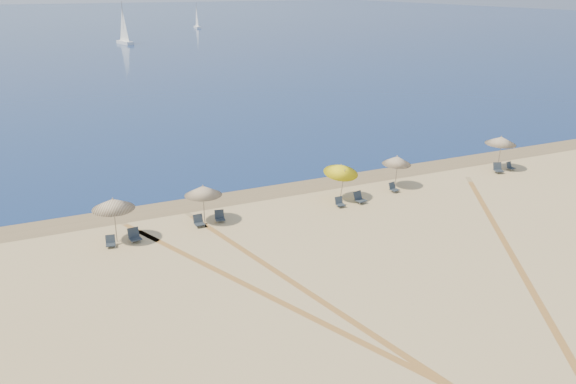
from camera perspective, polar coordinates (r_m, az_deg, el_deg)
name	(u,v)px	position (r m, az deg, el deg)	size (l,w,h in m)	color
ocean	(40,22)	(235.99, -22.79, 14.90)	(500.00, 500.00, 0.00)	#0C2151
wet_sand	(262,192)	(39.37, -2.51, -0.02)	(500.00, 500.00, 0.00)	olive
umbrella_1	(113,204)	(32.47, -16.51, -1.10)	(2.23, 2.25, 2.52)	gray
umbrella_2	(203,191)	(34.11, -8.19, 0.14)	(2.15, 2.15, 2.30)	gray
umbrella_3	(341,169)	(37.42, 5.16, 2.22)	(2.20, 2.27, 2.59)	gray
umbrella_4	(397,160)	(40.39, 10.45, 3.04)	(1.95, 1.98, 2.26)	gray
umbrella_5	(501,140)	(46.23, 19.85, 4.70)	(2.25, 2.27, 2.59)	gray
chair_2	(111,242)	(32.66, -16.74, -4.63)	(0.58, 0.66, 0.60)	#1E252E
chair_3	(134,236)	(32.94, -14.59, -4.10)	(0.66, 0.75, 0.72)	#1E252E
chair_4	(199,221)	(34.21, -8.60, -2.81)	(0.56, 0.66, 0.66)	#1E252E
chair_5	(220,217)	(34.73, -6.60, -2.37)	(0.65, 0.72, 0.65)	#1E252E
chair_6	(340,202)	(36.89, 5.01, -1.01)	(0.52, 0.61, 0.61)	#1E252E
chair_7	(359,198)	(37.64, 6.88, -0.57)	(0.71, 0.80, 0.72)	#1E252E
chair_8	(393,188)	(39.97, 10.13, 0.40)	(0.62, 0.69, 0.62)	#1E252E
chair_9	(498,168)	(45.99, 19.59, 2.16)	(0.81, 0.87, 0.73)	#1E252E
chair_10	(510,166)	(47.03, 20.64, 2.32)	(0.58, 0.64, 0.59)	#1E252E
sailboat_1	(124,31)	(142.94, -15.54, 14.70)	(2.85, 6.38, 9.21)	white
sailboat_2	(197,21)	(189.50, -8.78, 16.02)	(1.73, 5.07, 7.41)	white
tire_tracks	(391,295)	(27.15, 9.86, -9.80)	(49.34, 39.62, 0.00)	tan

